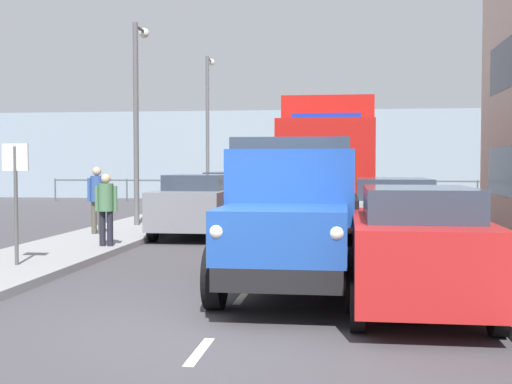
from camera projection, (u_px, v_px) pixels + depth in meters
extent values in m
plane|color=#423F44|center=(286.00, 241.00, 17.82)|extent=(80.00, 80.00, 0.00)
cube|color=gray|center=(471.00, 240.00, 17.19)|extent=(2.48, 35.20, 0.15)
cube|color=gray|center=(114.00, 235.00, 18.44)|extent=(2.48, 35.20, 0.15)
cube|color=silver|center=(200.00, 351.00, 7.33)|extent=(0.12, 1.10, 0.01)
cube|color=silver|center=(242.00, 297.00, 10.29)|extent=(0.12, 1.10, 0.01)
cube|color=silver|center=(263.00, 270.00, 12.96)|extent=(0.12, 1.10, 0.01)
cube|color=silver|center=(276.00, 254.00, 15.17)|extent=(0.12, 1.10, 0.01)
cube|color=silver|center=(285.00, 241.00, 17.61)|extent=(0.12, 1.10, 0.01)
cube|color=silver|center=(294.00, 230.00, 20.56)|extent=(0.12, 1.10, 0.01)
cube|color=silver|center=(300.00, 223.00, 23.13)|extent=(0.12, 1.10, 0.01)
cube|color=silver|center=(304.00, 217.00, 25.39)|extent=(0.12, 1.10, 0.01)
cube|color=silver|center=(308.00, 213.00, 27.76)|extent=(0.12, 1.10, 0.01)
cube|color=silver|center=(311.00, 209.00, 30.03)|extent=(0.12, 1.10, 0.01)
cube|color=silver|center=(314.00, 205.00, 32.54)|extent=(0.12, 1.10, 0.01)
cube|color=#8C9EAD|center=(319.00, 155.00, 38.11)|extent=(80.00, 0.80, 5.00)
cylinder|color=#4C5156|center=(477.00, 192.00, 33.56)|extent=(0.08, 0.08, 1.20)
cylinder|color=#4C5156|center=(436.00, 192.00, 33.83)|extent=(0.08, 0.08, 1.20)
cylinder|color=#4C5156|center=(395.00, 192.00, 34.09)|extent=(0.08, 0.08, 1.20)
cylinder|color=#4C5156|center=(355.00, 191.00, 34.36)|extent=(0.08, 0.08, 1.20)
cylinder|color=#4C5156|center=(316.00, 191.00, 34.62)|extent=(0.08, 0.08, 1.20)
cylinder|color=#4C5156|center=(277.00, 191.00, 34.89)|extent=(0.08, 0.08, 1.20)
cylinder|color=#4C5156|center=(238.00, 191.00, 35.15)|extent=(0.08, 0.08, 1.20)
cylinder|color=#4C5156|center=(201.00, 190.00, 35.42)|extent=(0.08, 0.08, 1.20)
cylinder|color=#4C5156|center=(164.00, 190.00, 35.69)|extent=(0.08, 0.08, 1.20)
cylinder|color=#4C5156|center=(127.00, 190.00, 35.95)|extent=(0.08, 0.08, 1.20)
cylinder|color=#4C5156|center=(91.00, 190.00, 36.22)|extent=(0.08, 0.08, 1.20)
cylinder|color=#4C5156|center=(55.00, 190.00, 36.48)|extent=(0.08, 0.08, 1.20)
cube|color=#4C5156|center=(316.00, 181.00, 34.60)|extent=(28.00, 0.08, 0.08)
cube|color=black|center=(294.00, 252.00, 11.00)|extent=(1.64, 5.60, 0.30)
cube|color=#1E479E|center=(283.00, 233.00, 9.15)|extent=(1.72, 1.90, 0.70)
cube|color=silver|center=(276.00, 243.00, 8.26)|extent=(1.16, 0.08, 0.56)
sphere|color=white|center=(337.00, 233.00, 8.16)|extent=(0.20, 0.20, 0.20)
sphere|color=white|center=(217.00, 231.00, 8.35)|extent=(0.20, 0.20, 0.20)
cube|color=#1E479E|center=(292.00, 186.00, 10.62)|extent=(1.93, 1.34, 1.15)
cube|color=#2D3847|center=(292.00, 156.00, 10.60)|extent=(1.78, 1.23, 0.56)
cube|color=#2D2319|center=(299.00, 230.00, 12.32)|extent=(2.10, 2.80, 0.16)
cube|color=black|center=(355.00, 213.00, 12.17)|extent=(0.08, 2.80, 0.56)
cube|color=black|center=(245.00, 212.00, 12.44)|extent=(0.08, 2.80, 0.56)
cylinder|color=black|center=(355.00, 280.00, 9.21)|extent=(0.24, 0.90, 0.90)
cylinder|color=black|center=(215.00, 277.00, 9.47)|extent=(0.24, 0.90, 0.90)
cylinder|color=black|center=(353.00, 250.00, 12.40)|extent=(0.24, 0.90, 0.90)
cylinder|color=black|center=(248.00, 248.00, 12.66)|extent=(0.24, 0.90, 0.90)
cube|color=red|center=(326.00, 172.00, 17.23)|extent=(2.40, 2.21, 2.60)
cube|color=#2D3847|center=(326.00, 149.00, 17.20)|extent=(2.20, 2.04, 0.80)
cube|color=#1933B2|center=(326.00, 116.00, 17.16)|extent=(1.75, 0.20, 0.16)
cube|color=red|center=(330.00, 152.00, 21.16)|extent=(2.50, 5.95, 3.00)
cube|color=black|center=(329.00, 208.00, 20.30)|extent=(2.00, 8.07, 0.36)
cylinder|color=black|center=(371.00, 223.00, 17.21)|extent=(0.28, 1.04, 1.04)
cylinder|color=black|center=(281.00, 222.00, 17.52)|extent=(0.28, 1.04, 1.04)
cylinder|color=black|center=(367.00, 213.00, 20.79)|extent=(0.28, 1.04, 1.04)
cylinder|color=black|center=(292.00, 212.00, 21.10)|extent=(0.28, 1.04, 1.04)
cylinder|color=black|center=(365.00, 208.00, 22.89)|extent=(0.28, 1.04, 1.04)
cylinder|color=black|center=(297.00, 207.00, 23.20)|extent=(0.28, 1.04, 1.04)
cube|color=#B21E1E|center=(417.00, 254.00, 9.24)|extent=(1.72, 3.88, 1.00)
cube|color=#2D3847|center=(419.00, 203.00, 9.02)|extent=(1.41, 2.13, 0.42)
cylinder|color=black|center=(355.00, 275.00, 10.57)|extent=(0.18, 0.60, 0.60)
cylinder|color=black|center=(463.00, 277.00, 10.35)|extent=(0.18, 0.60, 0.60)
cylinder|color=black|center=(357.00, 307.00, 8.18)|extent=(0.18, 0.60, 0.60)
cylinder|color=black|center=(498.00, 311.00, 7.97)|extent=(0.18, 0.60, 0.60)
cube|color=#B7BABF|center=(391.00, 221.00, 14.46)|extent=(1.82, 4.11, 1.00)
cube|color=#2D3847|center=(392.00, 188.00, 14.24)|extent=(1.49, 2.26, 0.42)
cylinder|color=black|center=(350.00, 237.00, 15.86)|extent=(0.18, 0.60, 0.60)
cylinder|color=black|center=(426.00, 238.00, 15.63)|extent=(0.18, 0.60, 0.60)
cylinder|color=black|center=(351.00, 251.00, 13.34)|extent=(0.18, 0.60, 0.60)
cylinder|color=black|center=(441.00, 253.00, 13.11)|extent=(0.18, 0.60, 0.60)
cube|color=slate|center=(197.00, 208.00, 18.64)|extent=(1.88, 3.92, 1.00)
cube|color=#2D3847|center=(198.00, 182.00, 18.81)|extent=(1.54, 2.15, 0.42)
cylinder|color=black|center=(220.00, 231.00, 17.34)|extent=(0.18, 0.60, 0.60)
cylinder|color=black|center=(153.00, 230.00, 17.58)|extent=(0.18, 0.60, 0.60)
cylinder|color=black|center=(236.00, 223.00, 19.75)|extent=(0.18, 0.60, 0.60)
cylinder|color=black|center=(176.00, 222.00, 19.98)|extent=(0.18, 0.60, 0.60)
cube|color=navy|center=(229.00, 198.00, 23.76)|extent=(1.77, 4.48, 1.00)
cube|color=#2D3847|center=(230.00, 178.00, 23.93)|extent=(1.45, 2.46, 0.42)
cylinder|color=black|center=(247.00, 216.00, 22.30)|extent=(0.18, 0.60, 0.60)
cylinder|color=black|center=(197.00, 215.00, 22.52)|extent=(0.18, 0.60, 0.60)
cylinder|color=black|center=(258.00, 210.00, 25.05)|extent=(0.18, 0.60, 0.60)
cylinder|color=black|center=(213.00, 210.00, 25.27)|extent=(0.18, 0.60, 0.60)
cube|color=white|center=(255.00, 190.00, 30.56)|extent=(1.85, 3.96, 1.00)
cube|color=#2D3847|center=(256.00, 175.00, 30.73)|extent=(1.52, 2.18, 0.42)
cylinder|color=black|center=(272.00, 203.00, 29.25)|extent=(0.18, 0.60, 0.60)
cylinder|color=black|center=(231.00, 203.00, 29.49)|extent=(0.18, 0.60, 0.60)
cylinder|color=black|center=(277.00, 200.00, 31.69)|extent=(0.18, 0.60, 0.60)
cylinder|color=black|center=(240.00, 200.00, 31.92)|extent=(0.18, 0.60, 0.60)
cylinder|color=black|center=(110.00, 229.00, 15.41)|extent=(0.14, 0.14, 0.80)
cylinder|color=black|center=(102.00, 229.00, 15.43)|extent=(0.14, 0.14, 0.80)
cylinder|color=#47724C|center=(106.00, 197.00, 15.39)|extent=(0.34, 0.34, 0.63)
cylinder|color=#47724C|center=(115.00, 199.00, 15.36)|extent=(0.09, 0.09, 0.58)
cylinder|color=#47724C|center=(97.00, 199.00, 15.42)|extent=(0.09, 0.09, 0.58)
sphere|color=tan|center=(106.00, 179.00, 15.37)|extent=(0.22, 0.22, 0.22)
cylinder|color=#4C473D|center=(101.00, 218.00, 18.05)|extent=(0.14, 0.14, 0.87)
cylinder|color=#4C473D|center=(94.00, 218.00, 18.07)|extent=(0.14, 0.14, 0.87)
cylinder|color=#2D4C8C|center=(97.00, 189.00, 18.03)|extent=(0.34, 0.34, 0.69)
cylinder|color=#2D4C8C|center=(105.00, 190.00, 18.00)|extent=(0.09, 0.09, 0.63)
cylinder|color=#2D4C8C|center=(89.00, 190.00, 18.06)|extent=(0.09, 0.09, 0.63)
sphere|color=tan|center=(97.00, 171.00, 18.01)|extent=(0.23, 0.23, 0.23)
cylinder|color=#59595B|center=(136.00, 124.00, 20.51)|extent=(0.16, 0.16, 6.12)
cylinder|color=#59595B|center=(140.00, 29.00, 20.83)|extent=(0.10, 0.90, 0.10)
sphere|color=silver|center=(144.00, 33.00, 21.28)|extent=(0.32, 0.32, 0.32)
cylinder|color=#59595B|center=(208.00, 131.00, 30.83)|extent=(0.16, 0.16, 6.73)
cylinder|color=#59595B|center=(209.00, 60.00, 31.14)|extent=(0.10, 0.90, 0.10)
sphere|color=silver|center=(211.00, 62.00, 31.59)|extent=(0.32, 0.32, 0.32)
cylinder|color=#4C4C4C|center=(16.00, 206.00, 12.53)|extent=(0.07, 0.07, 2.20)
cube|color=silver|center=(15.00, 157.00, 12.50)|extent=(0.50, 0.04, 0.50)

